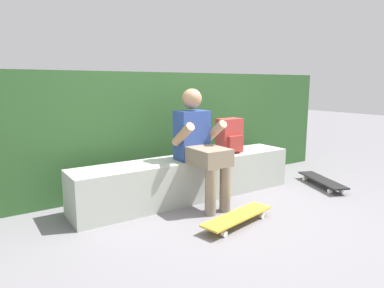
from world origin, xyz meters
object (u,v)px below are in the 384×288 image
Objects in this scene: backpack_on_bench at (230,136)px; skateboard_beside_bench at (322,180)px; bench_main at (189,178)px; person_skater at (200,143)px; skateboard_near_person at (238,217)px.

skateboard_beside_bench is at bearing -26.99° from backpack_on_bench.
bench_main is 0.48m from person_skater.
person_skater reaches higher than bench_main.
skateboard_near_person is at bearing -92.73° from person_skater.
backpack_on_bench is (0.56, -0.01, 0.42)m from bench_main.
skateboard_beside_bench is (1.62, -0.33, -0.58)m from person_skater.
skateboard_beside_bench is 1.31m from backpack_on_bench.
skateboard_near_person is 1.19m from backpack_on_bench.
skateboard_beside_bench is at bearing -11.47° from person_skater.
bench_main is 2.14× the size of person_skater.
bench_main is at bearing 87.34° from skateboard_near_person.
person_skater is 1.47× the size of skateboard_near_person.
bench_main is 3.14× the size of skateboard_near_person.
skateboard_beside_bench is (1.61, -0.54, -0.15)m from bench_main.
person_skater is (-0.01, -0.21, 0.43)m from bench_main.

